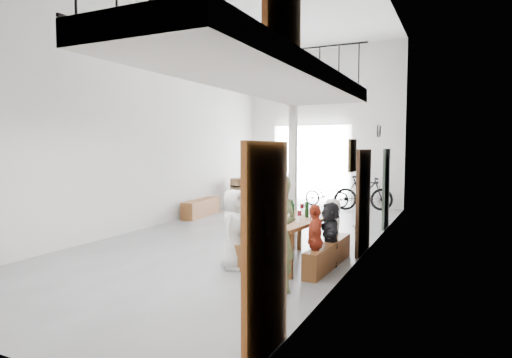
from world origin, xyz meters
The scene contains 24 objects.
floor centered at (0.00, 0.00, 0.00)m, with size 12.00×12.00×0.00m, color slate.
room_walls centered at (0.00, 0.00, 3.55)m, with size 12.00×12.00×12.00m.
gateway_portal centered at (-0.40, 5.94, 1.40)m, with size 2.80×0.08×2.80m, color white.
right_wall_decor centered at (2.70, -1.87, 1.74)m, with size 0.07×8.28×5.07m.
balcony centered at (1.98, -3.13, 2.96)m, with size 1.52×5.62×4.00m.
tasting_table centered at (1.78, -1.58, 0.71)m, with size 1.06×2.13×0.79m.
bench_inner centered at (1.17, -1.57, 0.21)m, with size 0.29×1.84×0.42m, color brown.
bench_wall centered at (2.39, -1.62, 0.21)m, with size 0.24×1.84×0.42m, color brown.
tableware centered at (1.81, -1.55, 0.93)m, with size 0.32×1.00×0.35m.
side_bench centered at (-2.50, 2.01, 0.25)m, with size 0.39×1.77×0.50m, color brown.
oak_barrel centered at (-2.19, 3.92, 0.51)m, with size 0.69×0.69×1.01m.
serving_counter centered at (-1.75, 5.65, 0.42)m, with size 1.60×0.44×0.85m, color #332313.
counter_bottles centered at (-1.75, 5.65, 0.99)m, with size 1.35×0.25×0.28m.
guest_left_a centered at (0.96, -2.37, 0.67)m, with size 0.65×0.43×1.34m, color white.
guest_left_b centered at (0.97, -1.74, 0.60)m, with size 0.44×0.29×1.21m, color teal.
guest_left_c centered at (1.10, -1.26, 0.65)m, with size 0.63×0.49×1.30m, color white.
guest_left_d centered at (1.01, -0.71, 0.59)m, with size 0.77×0.44×1.19m, color teal.
guest_right_a centered at (2.32, -2.16, 0.57)m, with size 0.67×0.28×1.14m, color #AF351E.
guest_right_b centered at (2.38, -1.48, 0.55)m, with size 1.02×0.33×1.10m, color black.
guest_right_c centered at (2.28, -0.94, 0.55)m, with size 0.53×0.35×1.09m, color white.
host_standing centered at (2.09, -3.09, 0.83)m, with size 0.61×0.40×1.66m, color #4C522E.
potted_plant centered at (2.45, 0.76, 0.21)m, with size 0.37×0.32×0.41m, color #1D4B20.
bicycle_near centered at (0.27, 5.60, 0.42)m, with size 0.56×1.60×0.84m, color black.
bicycle_far centered at (1.60, 5.22, 0.56)m, with size 0.53×1.86×1.12m, color black.
Camera 1 is at (4.35, -8.59, 2.04)m, focal length 30.00 mm.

